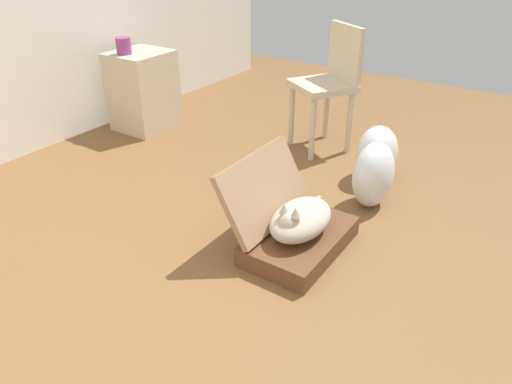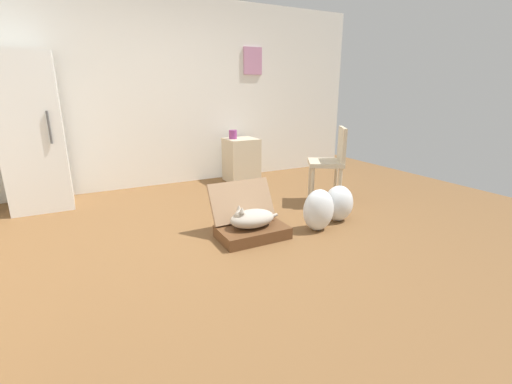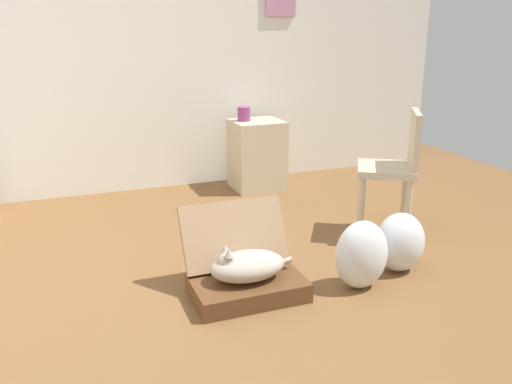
% 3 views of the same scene
% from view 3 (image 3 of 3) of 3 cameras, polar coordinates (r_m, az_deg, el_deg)
% --- Properties ---
extents(ground_plane, '(7.68, 7.68, 0.00)m').
position_cam_3_polar(ground_plane, '(3.29, -5.92, -10.31)').
color(ground_plane, brown).
rests_on(ground_plane, ground).
extents(wall_back, '(6.40, 0.15, 2.60)m').
position_cam_3_polar(wall_back, '(5.14, -13.31, 14.49)').
color(wall_back, silver).
rests_on(wall_back, ground).
extents(suitcase_base, '(0.64, 0.41, 0.11)m').
position_cam_3_polar(suitcase_base, '(3.18, -0.89, -10.06)').
color(suitcase_base, brown).
rests_on(suitcase_base, ground).
extents(suitcase_lid, '(0.64, 0.23, 0.38)m').
position_cam_3_polar(suitcase_lid, '(3.28, -2.31, -4.50)').
color(suitcase_lid, '#9B7756').
rests_on(suitcase_lid, suitcase_base).
extents(cat, '(0.52, 0.28, 0.23)m').
position_cam_3_polar(cat, '(3.12, -1.06, -7.76)').
color(cat, '#B2A899').
rests_on(cat, suitcase_base).
extents(plastic_bag_white, '(0.33, 0.24, 0.42)m').
position_cam_3_polar(plastic_bag_white, '(3.28, 11.07, -6.52)').
color(plastic_bag_white, silver).
rests_on(plastic_bag_white, ground).
extents(plastic_bag_clear, '(0.33, 0.27, 0.39)m').
position_cam_3_polar(plastic_bag_clear, '(3.56, 14.93, -5.14)').
color(plastic_bag_clear, silver).
rests_on(plastic_bag_clear, ground).
extents(side_table, '(0.47, 0.43, 0.65)m').
position_cam_3_polar(side_table, '(5.15, 0.10, 3.97)').
color(side_table, beige).
rests_on(side_table, ground).
extents(vase_tall, '(0.12, 0.12, 0.13)m').
position_cam_3_polar(vase_tall, '(5.07, -1.29, 8.24)').
color(vase_tall, '#8C387A').
rests_on(vase_tall, side_table).
extents(chair, '(0.56, 0.56, 0.93)m').
position_cam_3_polar(chair, '(4.05, 14.46, 2.64)').
color(chair, beige).
rests_on(chair, ground).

